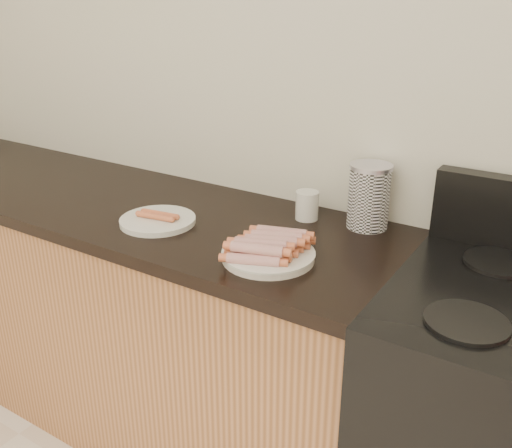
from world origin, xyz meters
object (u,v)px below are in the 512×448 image
Objects in this scene: main_plate at (268,256)px; canister at (369,196)px; mug at (307,205)px; side_plate at (158,221)px.

canister is at bearing 69.03° from main_plate.
mug is (-0.19, -0.04, -0.05)m from canister.
mug is (-0.05, 0.31, 0.04)m from main_plate.
canister is at bearing 29.90° from side_plate.
side_plate is at bearing 175.41° from main_plate.
main_plate is 0.32m from mug.
side_plate is 1.19× the size of canister.
canister reaches higher than main_plate.
mug is (0.37, 0.28, 0.04)m from side_plate.
main_plate is 0.39m from canister.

